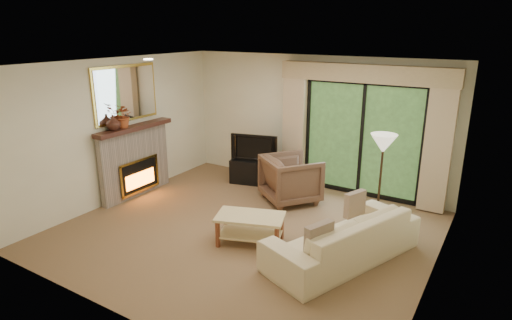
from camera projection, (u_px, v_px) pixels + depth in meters
The scene contains 22 objects.
floor at pixel (246, 230), 6.82m from camera, with size 5.50×5.50×0.00m, color #816142.
ceiling at pixel (245, 64), 6.04m from camera, with size 5.50×5.50×0.00m, color white.
wall_back at pixel (314, 122), 8.46m from camera, with size 5.00×5.00×0.00m, color beige.
wall_front at pixel (114, 210), 4.40m from camera, with size 5.00×5.00×0.00m, color beige.
wall_left at pixel (119, 130), 7.81m from camera, with size 5.00×5.00×0.00m, color beige.
wall_right at pixel (440, 187), 5.05m from camera, with size 5.00×5.00×0.00m, color beige.
fireplace at pixel (135, 161), 8.09m from camera, with size 0.24×1.70×1.37m, color gray, non-canonical shape.
mirror at pixel (126, 93), 7.76m from camera, with size 0.07×1.45×1.02m, color gold, non-canonical shape.
sliding_door at pixel (362, 139), 7.98m from camera, with size 2.26×0.10×2.16m, color black, non-canonical shape.
curtain_left at pixel (295, 127), 8.54m from camera, with size 0.45×0.18×2.35m, color tan.
curtain_right at pixel (438, 145), 7.19m from camera, with size 0.45×0.18×2.35m, color tan.
cornice at pixel (365, 73), 7.54m from camera, with size 3.20×0.24×0.32m, color tan.
media_console at pixel (255, 171), 8.85m from camera, with size 0.99×0.45×0.50m, color black.
tv at pixel (255, 147), 8.69m from camera, with size 0.96×0.13×0.56m, color black.
armchair at pixel (291, 179), 7.86m from camera, with size 0.92×0.95×0.87m, color brown.
sofa at pixel (343, 237), 5.90m from camera, with size 2.32×0.91×0.68m, color beige.
pillow_near at pixel (319, 239), 5.32m from camera, with size 0.11×0.42×0.42m, color #4E3126.
pillow_far at pixel (355, 204), 6.41m from camera, with size 0.10×0.38×0.38m, color #4E3126.
coffee_table at pixel (250, 229), 6.36m from camera, with size 0.99×0.55×0.45m, color #DEC285, non-canonical shape.
floor_lamp at pixel (380, 181), 6.78m from camera, with size 0.41×0.41×1.53m, color beige, non-canonical shape.
vase at pixel (113, 123), 7.48m from camera, with size 0.25×0.25×0.27m, color #391C14.
branches at pixel (123, 116), 7.65m from camera, with size 0.39×0.33×0.43m, color #A24722.
Camera 1 is at (3.37, -5.17, 3.10)m, focal length 30.00 mm.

